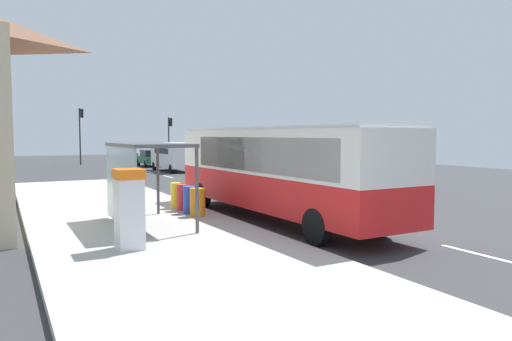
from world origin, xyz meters
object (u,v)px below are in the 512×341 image
Objects in this scene: bus at (278,167)px; recycling_bin_yellow at (178,195)px; traffic_light_near_side at (170,133)px; recycling_bin_red at (184,197)px; bus_shelter at (138,163)px; sedan_far at (125,154)px; traffic_light_far_side at (81,128)px; ticket_machine at (129,208)px; sedan_near at (151,158)px; recycling_bin_orange at (198,202)px; white_van at (173,155)px; recycling_bin_blue at (190,200)px.

recycling_bin_yellow is (-2.49, 3.25, -1.19)m from bus.
traffic_light_near_side reaches higher than recycling_bin_yellow.
traffic_light_near_side is at bearing 73.15° from recycling_bin_red.
bus_shelter is (-11.92, -34.26, -1.05)m from traffic_light_near_side.
bus_shelter is (-2.21, -2.23, 1.44)m from recycling_bin_red.
recycling_bin_red is 0.70m from recycling_bin_yellow.
traffic_light_far_side reaches higher than sedan_far.
bus is at bearing 24.62° from ticket_machine.
ticket_machine is (-9.67, -32.86, 0.38)m from sedan_near.
recycling_bin_orange is 2.77m from bus_shelter.
recycling_bin_yellow is 0.20× the size of traffic_light_near_side.
recycling_bin_orange is at bearing -90.00° from recycling_bin_red.
ticket_machine is at bearing -108.19° from bus_shelter.
bus is 5.71× the size of ticket_machine.
traffic_light_far_side is (-1.39, 35.38, 1.77)m from bus.
traffic_light_far_side reaches higher than recycling_bin_orange.
sedan_near is at bearing 73.78° from bus_shelter.
bus is at bearing -87.75° from traffic_light_far_side.
ticket_machine is at bearing -118.48° from recycling_bin_yellow.
sedan_near is 4.70× the size of recycling_bin_yellow.
ticket_machine reaches higher than recycling_bin_yellow.
ticket_machine reaches higher than recycling_bin_red.
recycling_bin_yellow is at bearing 61.52° from ticket_machine.
traffic_light_near_side is at bearing 70.82° from bus_shelter.
bus is 2.52× the size of sedan_far.
white_van is 5.56× the size of recycling_bin_red.
sedan_near is 1.01× the size of sedan_far.
traffic_light_near_side is at bearing 78.22° from bus.
sedan_near is at bearing -126.56° from traffic_light_near_side.
traffic_light_near_side is 1.18× the size of bus_shelter.
bus_shelter is (-2.21, -1.53, 1.44)m from recycling_bin_blue.
sedan_near is at bearing 82.45° from bus.
traffic_light_far_side reaches higher than recycling_bin_red.
recycling_bin_blue is 0.24× the size of bus_shelter.
ticket_machine is 2.04× the size of recycling_bin_blue.
bus is at bearing -3.90° from bus_shelter.
ticket_machine is at bearing -109.10° from traffic_light_near_side.
bus_shelter is at bearing -145.34° from recycling_bin_blue.
recycling_bin_orange is 2.10m from recycling_bin_yellow.
bus_shelter is (0.96, 2.91, 0.93)m from ticket_machine.
sedan_near is at bearing 76.48° from recycling_bin_yellow.
recycling_bin_blue is 3.05m from bus_shelter.
traffic_light_far_side is at bearing 88.05° from recycling_bin_yellow.
traffic_light_far_side is (4.26, 37.98, 2.45)m from ticket_machine.
sedan_near is 4.70× the size of recycling_bin_orange.
traffic_light_near_side reaches higher than sedan_far.
traffic_light_far_side reaches higher than bus.
bus_shelter is at bearing -102.10° from sedan_far.
bus_shelter is (-8.61, -23.05, 0.75)m from white_van.
recycling_bin_red is at bearing 134.29° from bus.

